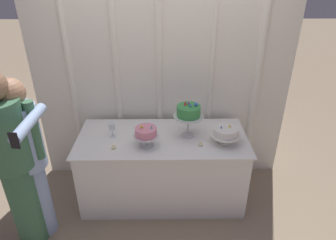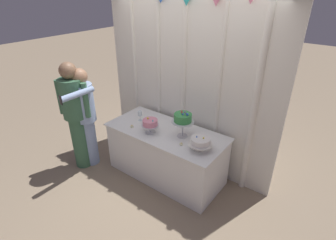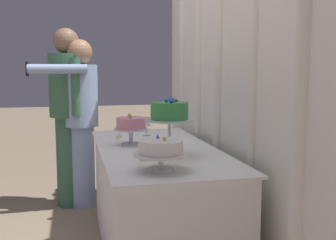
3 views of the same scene
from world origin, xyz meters
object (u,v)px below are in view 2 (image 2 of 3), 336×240
object	(u,v)px
cake_display_leftmost	(150,123)
guest_man_dark_suit	(75,113)
cake_table	(166,154)
cake_display_rightmost	(200,142)
cake_display_center	(183,119)
guest_man_pink_jacket	(85,114)
tealight_near_left	(181,144)
wine_glass	(140,114)
tealight_far_left	(132,126)

from	to	relation	value
cake_display_leftmost	guest_man_dark_suit	xyz separation A→B (m)	(-1.08, -0.45, 0.02)
cake_table	cake_display_rightmost	xyz separation A→B (m)	(0.63, -0.11, 0.51)
cake_display_center	guest_man_pink_jacket	bearing A→B (deg)	-160.27
tealight_near_left	guest_man_dark_suit	xyz separation A→B (m)	(-1.61, -0.44, 0.15)
cake_display_rightmost	guest_man_dark_suit	xyz separation A→B (m)	(-1.86, -0.49, 0.04)
cake_display_leftmost	guest_man_pink_jacket	bearing A→B (deg)	-161.94
wine_glass	guest_man_pink_jacket	distance (m)	0.84
cake_display_center	tealight_far_left	size ratio (longest dim) A/B	7.63
guest_man_pink_jacket	guest_man_dark_suit	bearing A→B (deg)	-118.86
cake_display_rightmost	wine_glass	bearing A→B (deg)	173.31
wine_glass	guest_man_dark_suit	size ratio (longest dim) A/B	0.09
cake_table	guest_man_pink_jacket	bearing A→B (deg)	-157.31
cake_display_leftmost	tealight_far_left	size ratio (longest dim) A/B	4.89
cake_table	guest_man_dark_suit	size ratio (longest dim) A/B	1.03
guest_man_dark_suit	cake_display_center	bearing A→B (deg)	22.75
guest_man_dark_suit	cake_display_rightmost	bearing A→B (deg)	14.82
cake_display_center	cake_display_rightmost	xyz separation A→B (m)	(0.36, -0.14, -0.15)
cake_display_rightmost	tealight_far_left	xyz separation A→B (m)	(-1.09, -0.10, -0.11)
cake_display_leftmost	cake_display_center	bearing A→B (deg)	23.63
guest_man_dark_suit	guest_man_pink_jacket	size ratio (longest dim) A/B	1.07
cake_display_leftmost	cake_display_rightmost	world-z (taller)	cake_display_leftmost
cake_table	guest_man_dark_suit	distance (m)	1.48
cake_table	guest_man_dark_suit	xyz separation A→B (m)	(-1.24, -0.60, 0.55)
tealight_far_left	tealight_near_left	bearing A→B (deg)	2.97
cake_display_leftmost	tealight_near_left	distance (m)	0.55
cake_display_rightmost	guest_man_pink_jacket	xyz separation A→B (m)	(-1.80, -0.38, -0.00)
tealight_near_left	guest_man_dark_suit	world-z (taller)	guest_man_dark_suit
cake_display_center	cake_display_rightmost	bearing A→B (deg)	-20.76
cake_display_rightmost	guest_man_pink_jacket	bearing A→B (deg)	-168.10
cake_display_leftmost	guest_man_pink_jacket	xyz separation A→B (m)	(-1.02, -0.33, -0.03)
cake_display_center	tealight_near_left	size ratio (longest dim) A/B	8.29
wine_glass	tealight_far_left	size ratio (longest dim) A/B	3.04
cake_display_leftmost	tealight_far_left	xyz separation A→B (m)	(-0.31, -0.05, -0.13)
tealight_near_left	cake_display_rightmost	bearing A→B (deg)	11.78
cake_display_rightmost	cake_table	bearing A→B (deg)	169.89
cake_display_leftmost	cake_display_center	size ratio (longest dim) A/B	0.64
cake_display_leftmost	guest_man_pink_jacket	world-z (taller)	guest_man_pink_jacket
cake_display_leftmost	wine_glass	size ratio (longest dim) A/B	1.61
cake_display_leftmost	cake_table	bearing A→B (deg)	45.54
cake_table	wine_glass	world-z (taller)	wine_glass
cake_display_center	cake_display_rightmost	size ratio (longest dim) A/B	1.27
cake_display_center	wine_glass	size ratio (longest dim) A/B	2.51
tealight_far_left	tealight_near_left	size ratio (longest dim) A/B	1.09
cake_display_rightmost	guest_man_dark_suit	bearing A→B (deg)	-165.18
tealight_far_left	guest_man_dark_suit	distance (m)	0.88
cake_table	cake_display_center	world-z (taller)	cake_display_center
tealight_far_left	wine_glass	bearing A→B (deg)	101.01
cake_table	cake_display_rightmost	bearing A→B (deg)	-10.11
guest_man_dark_suit	guest_man_pink_jacket	xyz separation A→B (m)	(0.06, 0.11, -0.04)
cake_display_leftmost	cake_display_center	xyz separation A→B (m)	(0.42, 0.18, 0.13)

